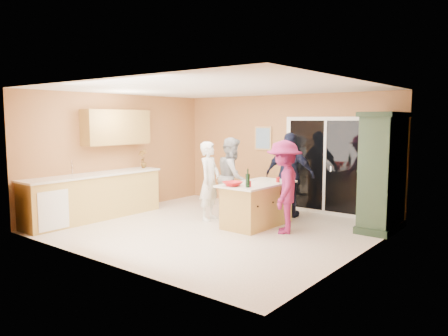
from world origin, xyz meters
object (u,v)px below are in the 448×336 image
Objects in this scene: woman_white at (210,181)px; woman_magenta at (284,187)px; green_hutch at (383,174)px; woman_navy at (290,175)px; kitchen_island at (257,206)px; woman_grey at (232,177)px.

woman_magenta is (1.70, 0.06, 0.04)m from woman_white.
green_hutch is 1.23× the size of woman_navy.
woman_grey reaches higher than kitchen_island.
kitchen_island is 0.90× the size of woman_navy.
woman_navy reaches higher than woman_magenta.
woman_magenta is (0.67, -0.13, 0.45)m from kitchen_island.
green_hutch is 1.36× the size of woman_white.
woman_navy is (-1.90, -0.06, -0.17)m from green_hutch.
kitchen_island is at bearing -128.23° from woman_magenta.
woman_white is at bearing 141.49° from woman_grey.
woman_magenta reaches higher than woman_white.
woman_white is (-1.03, -0.19, 0.41)m from kitchen_island.
woman_white is 0.96× the size of woman_grey.
green_hutch is 1.30× the size of woman_magenta.
woman_white reaches higher than kitchen_island.
woman_white is 0.63m from woman_grey.
woman_white is 1.70m from woman_magenta.
woman_grey is at bearing -23.89° from woman_white.
green_hutch is (2.01, 1.12, 0.67)m from kitchen_island.
woman_navy is at bearing 85.45° from kitchen_island.
green_hutch is at bearing 106.00° from woman_magenta.
kitchen_island is 1.10m from woman_grey.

